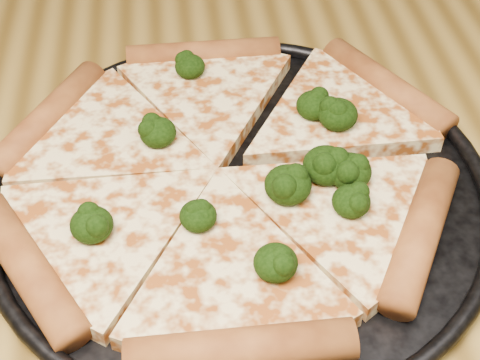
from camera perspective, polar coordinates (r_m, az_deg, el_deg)
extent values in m
cube|color=olive|center=(0.50, -11.18, -12.23)|extent=(1.20, 0.90, 0.04)
cylinder|color=black|center=(0.54, 0.00, -0.98)|extent=(0.38, 0.38, 0.01)
torus|color=black|center=(0.53, 0.00, -0.46)|extent=(0.39, 0.39, 0.01)
cylinder|color=#A45D29|center=(0.63, 12.03, 7.60)|extent=(0.09, 0.14, 0.03)
cylinder|color=#A45D29|center=(0.66, -3.03, 10.35)|extent=(0.14, 0.03, 0.03)
cylinder|color=#A45D29|center=(0.60, -15.62, 4.96)|extent=(0.10, 0.14, 0.03)
cylinder|color=#A45D29|center=(0.49, -17.19, -6.84)|extent=(0.09, 0.14, 0.03)
cylinder|color=#A45D29|center=(0.44, 0.06, -13.78)|extent=(0.14, 0.03, 0.03)
cylinder|color=#A45D29|center=(0.51, 14.70, -4.24)|extent=(0.10, 0.14, 0.03)
ellipsoid|color=black|center=(0.57, 8.09, 5.38)|extent=(0.03, 0.03, 0.02)
ellipsoid|color=black|center=(0.51, 3.98, -0.39)|extent=(0.04, 0.04, 0.03)
ellipsoid|color=black|center=(0.52, 7.13, 1.21)|extent=(0.04, 0.04, 0.03)
ellipsoid|color=black|center=(0.52, 9.05, 0.72)|extent=(0.03, 0.03, 0.02)
ellipsoid|color=black|center=(0.62, -4.16, 9.34)|extent=(0.03, 0.03, 0.02)
ellipsoid|color=black|center=(0.58, 6.13, 6.15)|extent=(0.03, 0.03, 0.02)
ellipsoid|color=black|center=(0.50, 9.17, -1.76)|extent=(0.03, 0.03, 0.02)
ellipsoid|color=black|center=(0.46, 2.96, -6.84)|extent=(0.03, 0.03, 0.02)
ellipsoid|color=black|center=(0.55, -6.81, 3.94)|extent=(0.03, 0.03, 0.02)
ellipsoid|color=black|center=(0.49, -3.48, -2.98)|extent=(0.03, 0.03, 0.02)
ellipsoid|color=black|center=(0.49, -12.16, -3.63)|extent=(0.03, 0.03, 0.02)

